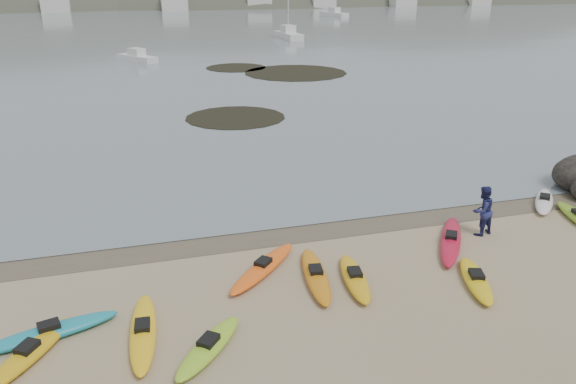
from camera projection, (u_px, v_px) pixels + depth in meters
name	position (u px, v px, depth m)	size (l,w,h in m)	color
ground	(288.00, 228.00, 21.69)	(600.00, 600.00, 0.00)	tan
wet_sand	(290.00, 231.00, 21.42)	(60.00, 60.00, 0.00)	brown
kayaks	(333.00, 276.00, 17.92)	(22.39, 8.77, 0.34)	yellow
person_east	(482.00, 211.00, 20.85)	(0.93, 0.73, 1.92)	navy
kelp_mats	(271.00, 80.00, 52.19)	(17.93, 28.19, 0.04)	black
moored_boats	(134.00, 31.00, 91.77)	(84.20, 69.29, 1.34)	silver
far_hills	(245.00, 46.00, 211.35)	(550.00, 135.00, 80.00)	#384235
far_town	(160.00, 3.00, 152.34)	(199.00, 5.00, 4.00)	beige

